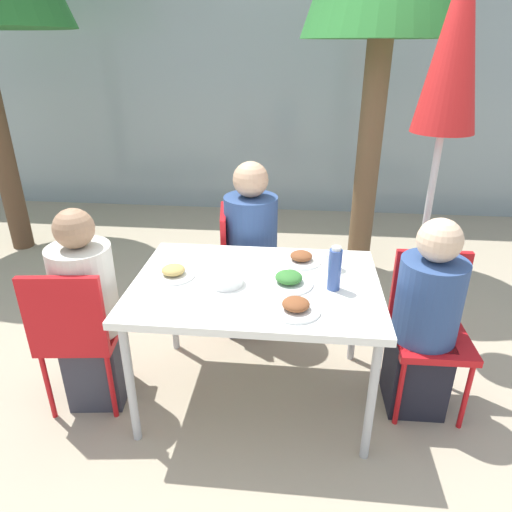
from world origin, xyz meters
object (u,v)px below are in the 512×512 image
(chair_right, at_px, (430,319))
(chair_far, at_px, (239,260))
(person_right, at_px, (424,324))
(drinking_cup, at_px, (333,261))
(salad_bowl, at_px, (226,279))
(chair_left, at_px, (76,329))
(person_left, at_px, (90,316))
(closed_umbrella, at_px, (454,58))
(person_far, at_px, (251,255))
(bottle, at_px, (335,269))

(chair_right, height_order, chair_far, same)
(person_right, bearing_deg, chair_far, -34.84)
(drinking_cup, bearing_deg, salad_bowl, -157.36)
(chair_left, height_order, person_left, person_left)
(drinking_cup, bearing_deg, person_left, -167.10)
(closed_umbrella, bearing_deg, chair_left, -154.65)
(person_far, distance_m, salad_bowl, 0.77)
(person_right, xyz_separation_m, salad_bowl, (-1.05, -0.05, 0.24))
(person_right, xyz_separation_m, chair_far, (-1.09, 0.73, -0.02))
(chair_right, xyz_separation_m, chair_far, (-1.14, 0.65, 0.00))
(bottle, bearing_deg, person_left, -176.95)
(person_right, bearing_deg, person_far, -35.63)
(chair_far, bearing_deg, salad_bowl, -5.74)
(bottle, bearing_deg, chair_left, -173.42)
(chair_far, distance_m, salad_bowl, 0.83)
(chair_right, distance_m, person_far, 1.22)
(person_left, bearing_deg, bottle, -3.46)
(chair_left, distance_m, bottle, 1.39)
(person_left, relative_size, closed_umbrella, 0.48)
(chair_left, bearing_deg, person_right, -0.17)
(person_far, bearing_deg, chair_left, -51.41)
(person_left, relative_size, chair_right, 1.32)
(chair_right, xyz_separation_m, bottle, (-0.55, -0.13, 0.34))
(person_left, distance_m, closed_umbrella, 2.45)
(chair_left, distance_m, salad_bowl, 0.84)
(chair_far, xyz_separation_m, person_far, (0.09, -0.04, 0.06))
(person_left, relative_size, drinking_cup, 12.68)
(person_right, height_order, person_far, person_far)
(person_far, bearing_deg, person_right, 46.90)
(person_far, xyz_separation_m, bottle, (0.50, -0.74, 0.29))
(drinking_cup, distance_m, salad_bowl, 0.61)
(closed_umbrella, distance_m, salad_bowl, 1.75)
(person_right, bearing_deg, person_left, 2.74)
(chair_right, bearing_deg, person_far, -31.18)
(chair_left, distance_m, closed_umbrella, 2.53)
(bottle, bearing_deg, chair_far, 127.25)
(chair_far, xyz_separation_m, salad_bowl, (0.04, -0.78, 0.26))
(person_right, bearing_deg, closed_umbrella, -101.03)
(chair_left, xyz_separation_m, drinking_cup, (1.35, 0.38, 0.28))
(person_left, relative_size, chair_far, 1.32)
(chair_left, bearing_deg, bottle, 0.07)
(person_left, distance_m, bottle, 1.33)
(person_far, bearing_deg, bottle, 25.79)
(person_left, height_order, drinking_cup, person_left)
(person_far, relative_size, bottle, 5.20)
(chair_left, bearing_deg, drinking_cup, 9.42)
(person_far, distance_m, closed_umbrella, 1.68)
(chair_far, height_order, salad_bowl, chair_far)
(person_far, height_order, drinking_cup, person_far)
(drinking_cup, bearing_deg, bottle, -92.46)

